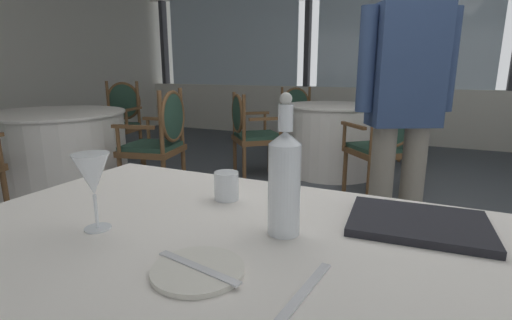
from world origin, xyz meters
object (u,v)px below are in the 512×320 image
dining_chair_1_0 (161,137)px  dining_chair_0_1 (299,116)px  wine_glass (92,176)px  dining_chair_1_1 (119,117)px  menu_book (418,223)px  diner_person_0 (404,99)px  dining_chair_0_0 (405,120)px  dining_chair_0_2 (250,129)px  water_tumbler (226,186)px  water_bottle (284,180)px  dining_chair_0_3 (384,141)px  side_plate (198,270)px

dining_chair_1_0 → dining_chair_0_1: bearing=-114.4°
wine_glass → dining_chair_1_0: bearing=125.3°
dining_chair_1_1 → menu_book: bearing=42.1°
dining_chair_1_1 → diner_person_0: size_ratio=0.58×
dining_chair_0_0 → dining_chair_1_0: (-1.83, -2.18, 0.02)m
dining_chair_0_2 → dining_chair_1_1: 1.68m
water_tumbler → dining_chair_0_0: 3.82m
water_tumbler → dining_chair_0_0: (0.27, 3.80, -0.25)m
water_bottle → dining_chair_0_3: size_ratio=0.36×
side_plate → dining_chair_0_0: (0.11, 4.19, -0.21)m
dining_chair_0_1 → dining_chair_0_3: 1.90m
menu_book → dining_chair_1_1: (-3.36, 2.42, -0.19)m
dining_chair_0_2 → diner_person_0: size_ratio=0.53×
side_plate → dining_chair_1_0: size_ratio=0.19×
side_plate → water_bottle: (0.09, 0.24, 0.13)m
dining_chair_1_1 → diner_person_0: bearing=57.6°
side_plate → dining_chair_0_1: 4.45m
water_tumbler → dining_chair_0_3: dining_chair_0_3 is taller
water_tumbler → dining_chair_0_2: dining_chair_0_2 is taller
dining_chair_0_3 → wine_glass: bearing=130.9°
side_plate → dining_chair_1_0: 2.65m
dining_chair_0_1 → menu_book: bearing=-19.0°
dining_chair_1_1 → diner_person_0: (3.23, -1.19, 0.40)m
water_bottle → dining_chair_0_0: water_bottle is taller
dining_chair_0_2 → dining_chair_1_0: bearing=-155.4°
diner_person_0 → menu_book: bearing=-21.9°
dining_chair_0_0 → dining_chair_0_2: 1.89m
side_plate → dining_chair_0_0: dining_chair_0_0 is taller
side_plate → dining_chair_0_2: dining_chair_0_2 is taller
water_tumbler → menu_book: size_ratio=0.26×
wine_glass → diner_person_0: (0.58, 1.58, 0.09)m
wine_glass → water_tumbler: (0.18, 0.32, -0.09)m
side_plate → dining_chair_0_2: bearing=113.9°
dining_chair_0_0 → wine_glass: bearing=42.3°
dining_chair_0_0 → water_tumbler: bearing=44.5°
dining_chair_0_0 → dining_chair_1_1: dining_chair_1_1 is taller
wine_glass → dining_chair_1_0: dining_chair_1_0 is taller
dining_chair_0_1 → dining_chair_0_3: (1.26, -1.42, 0.00)m
dining_chair_0_0 → dining_chair_1_0: bearing=8.5°
dining_chair_0_3 → dining_chair_1_1: 3.02m
water_tumbler → dining_chair_0_1: size_ratio=0.09×
water_tumbler → dining_chair_0_0: bearing=86.0°
menu_book → dining_chair_1_1: size_ratio=0.33×
water_tumbler → diner_person_0: size_ratio=0.05×
dining_chair_0_3 → dining_chair_0_2: bearing=44.9°
menu_book → dining_chair_0_0: 3.79m
water_bottle → dining_chair_1_0: (-1.80, 1.78, -0.32)m
water_tumbler → dining_chair_0_1: 4.04m
menu_book → wine_glass: bearing=-157.9°
wine_glass → water_tumbler: size_ratio=2.24×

